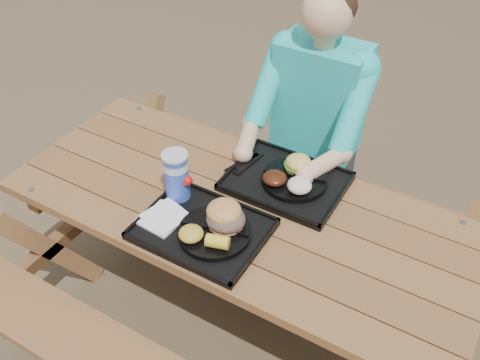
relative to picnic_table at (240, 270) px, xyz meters
The scene contains 18 objects.
ground 0.38m from the picnic_table, ahead, with size 60.00×60.00×0.00m, color #999999.
picnic_table is the anchor object (origin of this frame).
tray_near 0.43m from the picnic_table, 104.84° to the right, with size 0.45×0.35×0.02m, color black.
tray_far 0.44m from the picnic_table, 65.17° to the left, with size 0.45×0.35×0.02m, color black.
plate_near 0.45m from the picnic_table, 88.06° to the right, with size 0.26×0.26×0.02m, color black.
plate_far 0.47m from the picnic_table, 59.77° to the left, with size 0.26×0.26×0.02m, color black.
napkin_stack 0.50m from the picnic_table, 132.05° to the right, with size 0.15×0.15×0.02m, color white.
soda_cup 0.54m from the picnic_table, 158.96° to the right, with size 0.09×0.09×0.19m, color blue.
condiment_bbq 0.42m from the picnic_table, 125.59° to the right, with size 0.05×0.05×0.03m, color black.
condiment_mustard 0.41m from the picnic_table, 72.57° to the right, with size 0.04×0.04×0.03m, color yellow.
sandwich 0.50m from the picnic_table, 79.72° to the right, with size 0.13×0.13×0.14m, color #DF904E, non-canonical shape.
mac_cheese 0.51m from the picnic_table, 99.22° to the right, with size 0.09×0.09×0.04m, color gold.
corn_cob 0.51m from the picnic_table, 77.03° to the right, with size 0.08×0.08×0.05m, color yellow, non-canonical shape.
cutlery_far 0.46m from the picnic_table, 111.80° to the left, with size 0.03×0.17×0.01m, color black.
burger 0.54m from the picnic_table, 67.35° to the left, with size 0.10×0.10×0.09m, color #F6CA57, non-canonical shape.
baked_beans 0.47m from the picnic_table, 64.91° to the left, with size 0.09×0.09×0.04m, color #451A0D.
potato_salad 0.50m from the picnic_table, 41.25° to the left, with size 0.09×0.09×0.05m, color white.
diner 0.71m from the picnic_table, 88.59° to the left, with size 0.48×0.84×1.28m, color #1ABAB0, non-canonical shape.
Camera 1 is at (0.74, -1.27, 2.14)m, focal length 40.00 mm.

